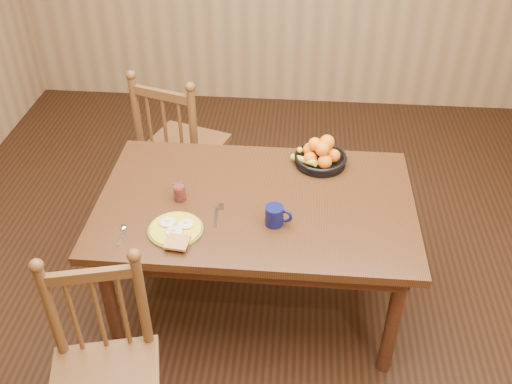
# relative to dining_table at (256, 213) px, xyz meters

# --- Properties ---
(room) EXTENTS (4.52, 5.02, 2.72)m
(room) POSITION_rel_dining_table_xyz_m (0.00, 0.00, 0.68)
(room) COLOR black
(room) RESTS_ON ground
(dining_table) EXTENTS (1.60, 1.00, 0.75)m
(dining_table) POSITION_rel_dining_table_xyz_m (0.00, 0.00, 0.00)
(dining_table) COLOR black
(dining_table) RESTS_ON ground
(chair_far) EXTENTS (0.60, 0.58, 1.06)m
(chair_far) POSITION_rel_dining_table_xyz_m (-0.56, 0.82, -0.15)
(chair_far) COLOR #4B2E16
(chair_far) RESTS_ON ground
(chair_near) EXTENTS (0.54, 0.52, 0.99)m
(chair_near) POSITION_rel_dining_table_xyz_m (-0.56, -0.89, -0.18)
(chair_near) COLOR #4B2E16
(chair_near) RESTS_ON ground
(breakfast_plate) EXTENTS (0.26, 0.29, 0.04)m
(breakfast_plate) POSITION_rel_dining_table_xyz_m (-0.36, -0.28, 0.10)
(breakfast_plate) COLOR #59601E
(breakfast_plate) RESTS_ON dining_table
(fork) EXTENTS (0.04, 0.18, 0.00)m
(fork) POSITION_rel_dining_table_xyz_m (-0.18, -0.13, 0.09)
(fork) COLOR silver
(fork) RESTS_ON dining_table
(spoon) EXTENTS (0.04, 0.16, 0.01)m
(spoon) POSITION_rel_dining_table_xyz_m (-0.61, -0.29, 0.09)
(spoon) COLOR silver
(spoon) RESTS_ON dining_table
(coffee_mug) EXTENTS (0.13, 0.09, 0.10)m
(coffee_mug) POSITION_rel_dining_table_xyz_m (0.11, -0.18, 0.14)
(coffee_mug) COLOR #0B0F3E
(coffee_mug) RESTS_ON dining_table
(juice_glass) EXTENTS (0.06, 0.06, 0.09)m
(juice_glass) POSITION_rel_dining_table_xyz_m (-0.38, -0.03, 0.13)
(juice_glass) COLOR silver
(juice_glass) RESTS_ON dining_table
(fruit_bowl) EXTENTS (0.29, 0.29, 0.17)m
(fruit_bowl) POSITION_rel_dining_table_xyz_m (0.32, 0.35, 0.14)
(fruit_bowl) COLOR black
(fruit_bowl) RESTS_ON dining_table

